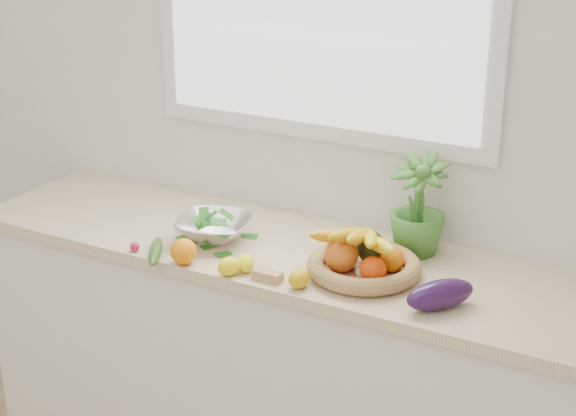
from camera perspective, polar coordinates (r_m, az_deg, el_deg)
The scene contains 18 objects.
back_wall at distance 3.09m, azimuth 2.10°, elevation 7.23°, with size 4.50×0.02×2.70m, color white.
counter_cabinet at distance 3.20m, azimuth -0.62°, elevation -10.12°, with size 2.20×0.58×0.86m, color silver.
countertop at distance 2.99m, azimuth -0.65°, elevation -2.75°, with size 2.24×0.62×0.04m, color beige.
orange_loose at distance 2.85m, azimuth -6.76°, elevation -2.81°, with size 0.09×0.09×0.09m, color orange.
lemon_a at distance 2.68m, azimuth 0.71°, elevation -4.59°, with size 0.06×0.08×0.06m, color gold.
lemon_b at distance 2.76m, azimuth -3.83°, elevation -3.78°, with size 0.06×0.08×0.06m, color #FFEA0D.
lemon_c at distance 2.79m, azimuth -2.76°, elevation -3.59°, with size 0.06×0.07×0.06m, color #FFFD0D.
apple at distance 2.78m, azimuth 3.56°, elevation -3.40°, with size 0.08×0.08×0.08m, color red.
ginger at distance 2.73m, azimuth -1.34°, elevation -4.40°, with size 0.10×0.04×0.03m, color tan.
garlic_a at distance 2.75m, azimuth 4.88°, elevation -4.14°, with size 0.05×0.05×0.04m, color white.
garlic_b at distance 2.88m, azimuth 5.22°, elevation -2.92°, with size 0.05×0.05×0.04m, color white.
garlic_c at distance 2.66m, azimuth 9.48°, elevation -5.27°, with size 0.05×0.05×0.04m, color silver.
eggplant at distance 2.59m, azimuth 9.82°, elevation -5.54°, with size 0.08×0.22×0.09m, color #2A103D.
cucumber at distance 2.92m, azimuth -8.56°, elevation -2.76°, with size 0.04×0.22×0.04m, color #235017.
radish at distance 2.97m, azimuth -9.88°, elevation -2.49°, with size 0.03×0.03×0.03m, color #C31841.
potted_herb at distance 2.90m, azimuth 8.39°, elevation 0.17°, with size 0.19×0.19×0.34m, color #3F7C2D.
fruit_basket at distance 2.76m, azimuth 4.87°, elevation -3.34°, with size 0.39×0.39×0.19m.
colander_with_spinach at distance 3.00m, azimuth -4.81°, elevation -1.00°, with size 0.31×0.31×0.13m.
Camera 1 is at (1.36, -0.42, 2.09)m, focal length 55.00 mm.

